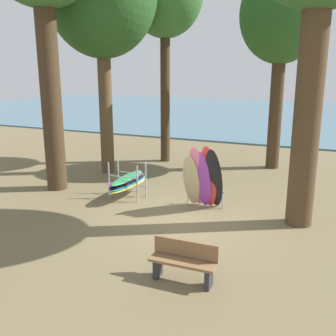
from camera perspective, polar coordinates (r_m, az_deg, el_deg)
The scene contains 6 objects.
ground_plane at distance 11.39m, azimuth 2.45°, elevation -7.72°, with size 80.00×80.00×0.00m, color brown.
lake_water at distance 40.73m, azimuth 18.76°, elevation 7.55°, with size 80.00×36.00×0.10m, color #477084.
tree_far_left_back at distance 17.65m, azimuth 16.54°, elevation 20.63°, with size 3.49×3.49×8.53m.
leaning_board_pile at distance 12.01m, azimuth 5.19°, elevation -1.60°, with size 1.33×0.91×2.11m.
board_storage_rack at distance 13.26m, azimuth -6.01°, elevation -2.07°, with size 1.15×2.13×1.25m.
park_bench at distance 8.15m, azimuth 2.35°, elevation -13.56°, with size 1.41×0.45×0.85m.
Camera 1 is at (3.89, -9.82, 4.25)m, focal length 41.14 mm.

